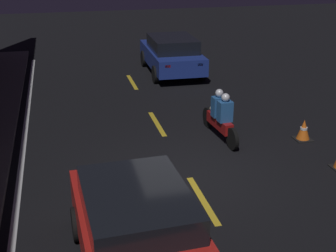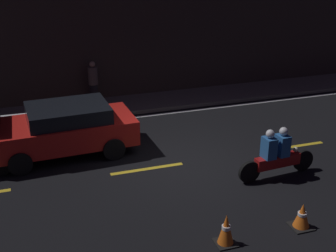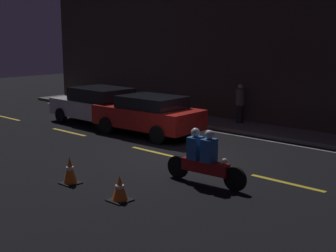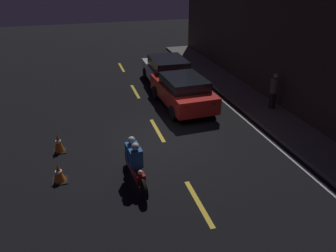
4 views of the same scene
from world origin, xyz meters
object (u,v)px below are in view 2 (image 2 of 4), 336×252
(traffic_cone_mid, at_px, (302,216))
(pedestrian, at_px, (93,82))
(taxi_red, at_px, (64,128))
(motorcycle, at_px, (276,155))
(traffic_cone_near, at_px, (226,230))

(traffic_cone_mid, height_order, pedestrian, pedestrian)
(pedestrian, bearing_deg, traffic_cone_mid, -72.02)
(taxi_red, relative_size, motorcycle, 1.84)
(taxi_red, xyz_separation_m, traffic_cone_near, (2.58, -5.31, -0.44))
(taxi_red, relative_size, traffic_cone_mid, 7.21)
(motorcycle, distance_m, traffic_cone_near, 3.25)
(traffic_cone_near, distance_m, traffic_cone_mid, 1.79)
(taxi_red, height_order, pedestrian, pedestrian)
(taxi_red, distance_m, traffic_cone_near, 5.92)
(motorcycle, height_order, traffic_cone_near, motorcycle)
(traffic_cone_mid, bearing_deg, pedestrian, 107.98)
(motorcycle, distance_m, pedestrian, 7.60)
(traffic_cone_near, height_order, pedestrian, pedestrian)
(taxi_red, xyz_separation_m, motorcycle, (4.97, -3.12, -0.13))
(taxi_red, height_order, traffic_cone_near, taxi_red)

